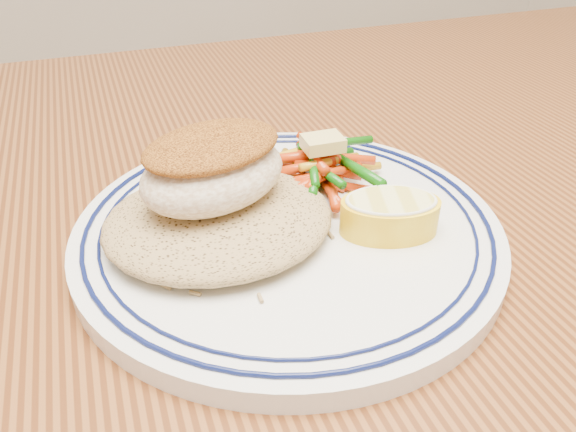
% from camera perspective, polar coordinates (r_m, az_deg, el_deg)
% --- Properties ---
extents(dining_table, '(1.50, 0.90, 0.75)m').
position_cam_1_polar(dining_table, '(0.48, -0.74, -9.36)').
color(dining_table, '#512710').
rests_on(dining_table, ground).
extents(plate, '(0.29, 0.29, 0.02)m').
position_cam_1_polar(plate, '(0.39, -0.00, -1.31)').
color(plate, silver).
rests_on(plate, dining_table).
extents(rice_pilaf, '(0.15, 0.13, 0.03)m').
position_cam_1_polar(rice_pilaf, '(0.37, -7.06, 0.05)').
color(rice_pilaf, '#9B7C4D').
rests_on(rice_pilaf, plate).
extents(fish_fillet, '(0.12, 0.10, 0.05)m').
position_cam_1_polar(fish_fillet, '(0.35, -7.64, 4.96)').
color(fish_fillet, beige).
rests_on(fish_fillet, rice_pilaf).
extents(vegetable_pile, '(0.10, 0.11, 0.03)m').
position_cam_1_polar(vegetable_pile, '(0.42, 3.12, 5.00)').
color(vegetable_pile, '#B62E09').
rests_on(vegetable_pile, plate).
extents(butter_pat, '(0.03, 0.02, 0.01)m').
position_cam_1_polar(butter_pat, '(0.41, 3.56, 7.41)').
color(butter_pat, '#E1CA6E').
rests_on(butter_pat, vegetable_pile).
extents(lemon_wedge, '(0.07, 0.07, 0.03)m').
position_cam_1_polar(lemon_wedge, '(0.37, 10.29, 0.25)').
color(lemon_wedge, yellow).
rests_on(lemon_wedge, plate).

